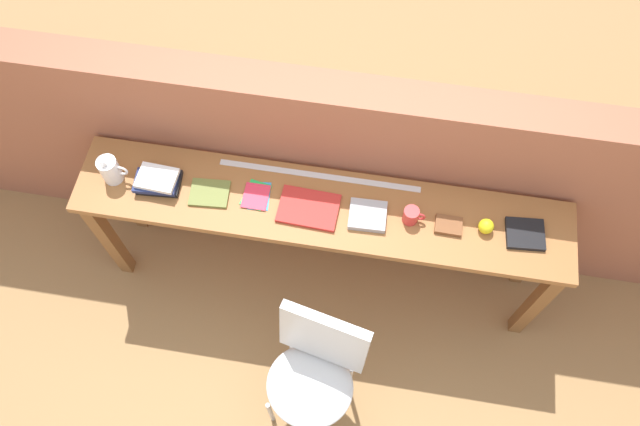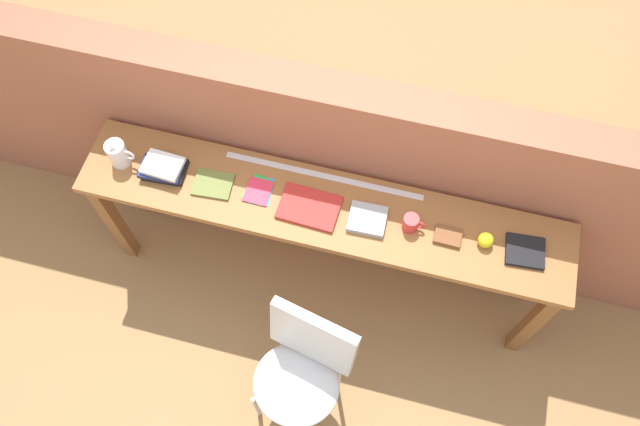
% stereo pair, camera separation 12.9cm
% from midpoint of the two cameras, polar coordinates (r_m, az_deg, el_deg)
% --- Properties ---
extents(ground_plane, '(40.00, 40.00, 0.00)m').
position_cam_midpoint_polar(ground_plane, '(3.79, -1.60, -9.60)').
color(ground_plane, '#9E7547').
extents(brick_wall_back, '(6.00, 0.20, 1.39)m').
position_cam_midpoint_polar(brick_wall_back, '(3.42, -0.03, 4.13)').
color(brick_wall_back, '#9E5B42').
rests_on(brick_wall_back, ground).
extents(sideboard, '(2.50, 0.44, 0.88)m').
position_cam_midpoint_polar(sideboard, '(3.22, -1.00, -0.56)').
color(sideboard, '#996033').
rests_on(sideboard, ground).
extents(chair_white_moulded, '(0.52, 0.53, 0.89)m').
position_cam_midpoint_polar(chair_white_moulded, '(3.17, -1.69, -14.16)').
color(chair_white_moulded, silver).
rests_on(chair_white_moulded, ground).
extents(pitcher_white, '(0.14, 0.10, 0.18)m').
position_cam_midpoint_polar(pitcher_white, '(3.29, -19.68, 3.68)').
color(pitcher_white, white).
rests_on(pitcher_white, sideboard).
extents(book_stack_leftmost, '(0.23, 0.17, 0.08)m').
position_cam_midpoint_polar(book_stack_leftmost, '(3.24, -15.73, 2.79)').
color(book_stack_leftmost, black).
rests_on(book_stack_leftmost, sideboard).
extents(magazine_cycling, '(0.20, 0.17, 0.02)m').
position_cam_midpoint_polar(magazine_cycling, '(3.18, -11.21, 1.75)').
color(magazine_cycling, olive).
rests_on(magazine_cycling, sideboard).
extents(pamphlet_pile_colourful, '(0.15, 0.17, 0.01)m').
position_cam_midpoint_polar(pamphlet_pile_colourful, '(3.14, -6.96, 1.54)').
color(pamphlet_pile_colourful, '#3399D8').
rests_on(pamphlet_pile_colourful, sideboard).
extents(book_open_centre, '(0.30, 0.22, 0.02)m').
position_cam_midpoint_polar(book_open_centre, '(3.08, -2.25, 0.39)').
color(book_open_centre, red).
rests_on(book_open_centre, sideboard).
extents(book_grey_hardcover, '(0.19, 0.17, 0.03)m').
position_cam_midpoint_polar(book_grey_hardcover, '(3.05, 3.17, -0.27)').
color(book_grey_hardcover, '#9E9EA3').
rests_on(book_grey_hardcover, sideboard).
extents(mug, '(0.11, 0.08, 0.09)m').
position_cam_midpoint_polar(mug, '(3.04, 7.15, -0.28)').
color(mug, red).
rests_on(mug, sideboard).
extents(leather_journal_brown, '(0.13, 0.10, 0.02)m').
position_cam_midpoint_polar(leather_journal_brown, '(3.08, 10.50, -1.17)').
color(leather_journal_brown, brown).
rests_on(leather_journal_brown, sideboard).
extents(sports_ball_small, '(0.08, 0.08, 0.08)m').
position_cam_midpoint_polar(sports_ball_small, '(3.09, 13.80, -1.24)').
color(sports_ball_small, yellow).
rests_on(sports_ball_small, sideboard).
extents(book_repair_rightmost, '(0.20, 0.18, 0.02)m').
position_cam_midpoint_polar(book_repair_rightmost, '(3.15, 17.14, -1.88)').
color(book_repair_rightmost, black).
rests_on(book_repair_rightmost, sideboard).
extents(ruler_metal_back_edge, '(1.03, 0.03, 0.00)m').
position_cam_midpoint_polar(ruler_metal_back_edge, '(3.17, -1.23, 3.39)').
color(ruler_metal_back_edge, silver).
rests_on(ruler_metal_back_edge, sideboard).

